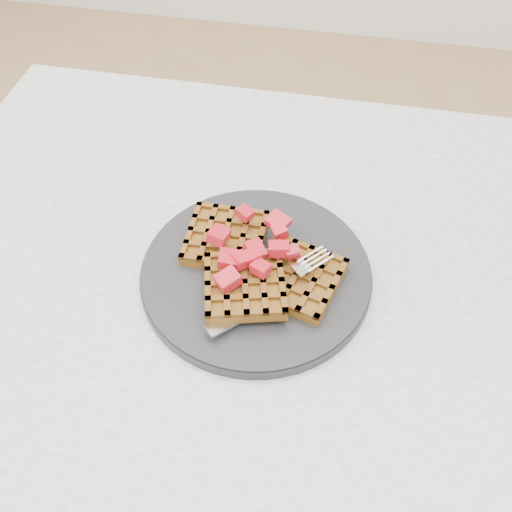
% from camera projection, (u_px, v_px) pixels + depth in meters
% --- Properties ---
extents(ground, '(4.00, 4.00, 0.00)m').
position_uv_depth(ground, '(311.00, 499.00, 1.25)').
color(ground, tan).
rests_on(ground, ground).
extents(table, '(1.20, 0.80, 0.75)m').
position_uv_depth(table, '(346.00, 349.00, 0.76)').
color(table, white).
rests_on(table, ground).
extents(plate, '(0.28, 0.28, 0.02)m').
position_uv_depth(plate, '(256.00, 273.00, 0.69)').
color(plate, black).
rests_on(plate, table).
extents(waffles, '(0.20, 0.18, 0.03)m').
position_uv_depth(waffles, '(256.00, 265.00, 0.67)').
color(waffles, brown).
rests_on(waffles, plate).
extents(strawberry_pile, '(0.15, 0.15, 0.02)m').
position_uv_depth(strawberry_pile, '(256.00, 248.00, 0.65)').
color(strawberry_pile, '#9F0010').
rests_on(strawberry_pile, waffles).
extents(fork, '(0.14, 0.15, 0.02)m').
position_uv_depth(fork, '(279.00, 292.00, 0.65)').
color(fork, silver).
rests_on(fork, plate).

